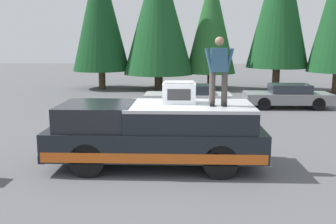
# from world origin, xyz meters

# --- Properties ---
(ground_plane) EXTENTS (90.00, 90.00, 0.00)m
(ground_plane) POSITION_xyz_m (0.00, 0.00, 0.00)
(ground_plane) COLOR #565659
(pickup_truck) EXTENTS (2.01, 5.54, 1.65)m
(pickup_truck) POSITION_xyz_m (0.16, 0.11, 0.87)
(pickup_truck) COLOR black
(pickup_truck) RESTS_ON ground
(compressor_unit) EXTENTS (0.65, 0.84, 0.56)m
(compressor_unit) POSITION_xyz_m (0.35, -0.48, 1.93)
(compressor_unit) COLOR silver
(compressor_unit) RESTS_ON pickup_truck
(person_on_truck_bed) EXTENTS (0.29, 0.72, 1.69)m
(person_on_truck_bed) POSITION_xyz_m (-0.04, -1.45, 2.55)
(person_on_truck_bed) COLOR #423D38
(person_on_truck_bed) RESTS_ON pickup_truck
(parked_car_grey) EXTENTS (1.64, 4.10, 1.16)m
(parked_car_grey) POSITION_xyz_m (9.21, -5.71, 0.58)
(parked_car_grey) COLOR gray
(parked_car_grey) RESTS_ON ground
(parked_car_silver) EXTENTS (1.64, 4.10, 1.16)m
(parked_car_silver) POSITION_xyz_m (8.74, -0.85, 0.58)
(parked_car_silver) COLOR silver
(parked_car_silver) RESTS_ON ground
(conifer_center_left) EXTENTS (3.37, 3.37, 7.90)m
(conifer_center_left) POSITION_xyz_m (16.78, -2.48, 4.47)
(conifer_center_left) COLOR #4C3826
(conifer_center_left) RESTS_ON ground
(conifer_center_right) EXTENTS (4.64, 4.64, 9.21)m
(conifer_center_right) POSITION_xyz_m (16.23, 1.03, 5.11)
(conifer_center_right) COLOR #4C3826
(conifer_center_right) RESTS_ON ground
(conifer_right) EXTENTS (3.81, 3.81, 9.06)m
(conifer_right) POSITION_xyz_m (16.52, 4.93, 5.13)
(conifer_right) COLOR #4C3826
(conifer_right) RESTS_ON ground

